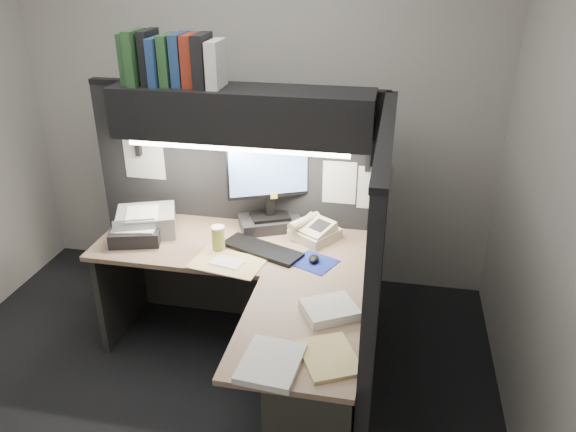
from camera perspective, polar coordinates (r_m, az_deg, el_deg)
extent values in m
plane|color=black|center=(3.50, -9.32, -17.60)|extent=(3.50, 3.50, 0.00)
cube|color=#BBB8B1|center=(4.13, -3.49, 11.07)|extent=(3.50, 0.04, 2.70)
cube|color=#BBB8B1|center=(2.68, 26.08, 0.36)|extent=(0.04, 3.00, 2.70)
cube|color=black|center=(3.78, -4.99, 0.81)|extent=(1.90, 0.06, 1.60)
cube|color=black|center=(2.99, 8.84, -6.54)|extent=(0.06, 1.50, 1.60)
cube|color=#93735D|center=(3.48, -5.48, -3.04)|extent=(1.70, 0.68, 0.03)
cube|color=#93735D|center=(2.74, 1.23, -11.59)|extent=(0.60, 0.85, 0.03)
cube|color=#2B2926|center=(3.91, -4.03, -5.70)|extent=(1.61, 0.02, 0.70)
cube|color=#2B2926|center=(3.95, -16.54, -6.51)|extent=(0.04, 0.61, 0.70)
cube|color=#2B2926|center=(2.81, 2.44, -20.52)|extent=(0.38, 0.40, 0.70)
cube|color=black|center=(3.36, -4.70, 10.34)|extent=(1.55, 0.34, 0.30)
cylinder|color=white|center=(3.28, -5.26, 6.84)|extent=(1.32, 0.04, 0.04)
cube|color=black|center=(3.64, -1.80, -0.66)|extent=(0.45, 0.38, 0.08)
cube|color=black|center=(3.59, -1.83, 1.11)|extent=(0.07, 0.06, 0.13)
cube|color=black|center=(3.49, -1.90, 4.69)|extent=(0.50, 0.26, 0.35)
cube|color=#6690E1|center=(3.48, -1.97, 4.58)|extent=(0.45, 0.21, 0.31)
cube|color=black|center=(3.38, -2.65, -3.40)|extent=(0.52, 0.34, 0.02)
cube|color=navy|center=(3.26, 2.71, -4.74)|extent=(0.30, 0.29, 0.00)
ellipsoid|color=black|center=(3.26, 2.64, -4.35)|extent=(0.06, 0.09, 0.03)
cube|color=beige|center=(3.51, 2.76, -1.53)|extent=(0.34, 0.35, 0.10)
cylinder|color=#BEC54E|center=(3.39, -7.09, -2.33)|extent=(0.09, 0.09, 0.14)
cube|color=gray|center=(3.69, -14.17, -0.56)|extent=(0.44, 0.41, 0.14)
cube|color=black|center=(3.61, -15.15, -1.75)|extent=(0.36, 0.32, 0.09)
cube|color=#DCC17B|center=(3.27, -6.16, -4.76)|extent=(0.45, 0.33, 0.01)
cube|color=white|center=(2.82, 4.24, -9.47)|extent=(0.33, 0.31, 0.05)
cube|color=white|center=(2.52, -1.74, -14.69)|extent=(0.27, 0.33, 0.03)
cube|color=#DCC17B|center=(2.56, 4.19, -14.08)|extent=(0.34, 0.36, 0.02)
cube|color=#234724|center=(3.55, -15.75, 15.23)|extent=(0.05, 0.22, 0.29)
cube|color=#234724|center=(3.49, -15.16, 15.29)|extent=(0.06, 0.22, 0.31)
cube|color=black|center=(3.50, -13.86, 15.43)|extent=(0.06, 0.22, 0.31)
cube|color=navy|center=(3.45, -13.08, 15.07)|extent=(0.05, 0.22, 0.27)
cube|color=#234724|center=(3.44, -11.99, 15.28)|extent=(0.06, 0.22, 0.29)
cube|color=navy|center=(3.43, -10.85, 15.38)|extent=(0.06, 0.22, 0.29)
cube|color=maroon|center=(3.40, -9.76, 15.36)|extent=(0.07, 0.22, 0.29)
cube|color=black|center=(3.35, -8.66, 15.35)|extent=(0.07, 0.22, 0.30)
cube|color=silver|center=(3.33, -7.32, 15.07)|extent=(0.07, 0.22, 0.26)
cube|color=white|center=(3.53, 5.24, 3.39)|extent=(0.21, 0.00, 0.28)
cube|color=white|center=(3.53, 8.78, 2.81)|extent=(0.21, 0.00, 0.28)
cube|color=white|center=(3.84, -14.45, 6.10)|extent=(0.28, 0.00, 0.34)
cube|color=black|center=(2.76, 8.28, -4.06)|extent=(0.00, 0.18, 0.22)
cube|color=white|center=(2.50, 7.65, -9.33)|extent=(0.00, 0.21, 0.28)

